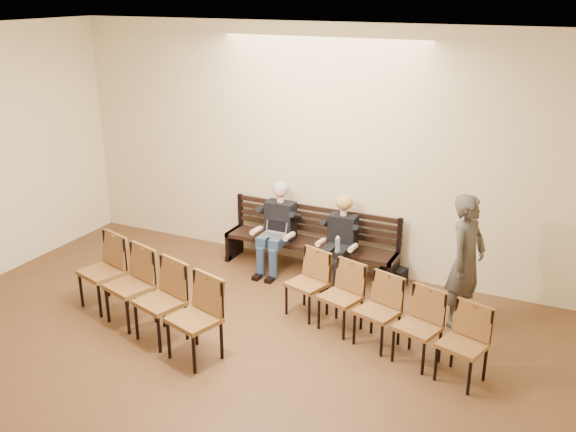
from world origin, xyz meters
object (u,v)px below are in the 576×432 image
seated_man (278,228)px  seated_woman (340,244)px  laptop (273,237)px  water_bottle (337,252)px  bench (309,257)px  chair_row_front (377,312)px  passerby (467,252)px  bag (393,276)px  chair_row_back (144,294)px

seated_man → seated_woman: bearing=0.0°
laptop → water_bottle: (1.04, -0.13, -0.00)m
laptop → water_bottle: size_ratio=1.41×
bench → water_bottle: water_bottle is taller
seated_woman → seated_man: bearing=180.0°
water_bottle → seated_man: bearing=164.1°
bench → chair_row_front: 2.18m
bench → water_bottle: (0.59, -0.42, 0.34)m
laptop → passerby: size_ratio=0.17×
bench → bag: 1.25m
bench → passerby: size_ratio=1.36×
chair_row_back → chair_row_front: bearing=35.8°
seated_woman → water_bottle: (0.08, -0.30, 0.01)m
passerby → water_bottle: bearing=101.3°
seated_woman → water_bottle: bearing=-75.8°
chair_row_front → chair_row_back: 2.76m
laptop → chair_row_back: 2.23m
seated_woman → passerby: passerby is taller
bag → chair_row_back: chair_row_back is taller
bench → passerby: bearing=-14.6°
water_bottle → bag: size_ratio=0.67×
passerby → chair_row_back: bearing=135.6°
passerby → bench: bearing=92.7°
bag → passerby: (1.07, -0.70, 0.83)m
seated_man → seated_woman: seated_man is taller
bag → seated_man: bearing=-172.6°
bench → bag: bench is taller
bag → laptop: bearing=-167.0°
bag → chair_row_front: 1.69m
water_bottle → bag: 0.94m
laptop → passerby: bearing=-9.3°
bench → chair_row_front: bearing=-45.2°
seated_woman → bag: size_ratio=3.23×
seated_man → chair_row_front: size_ratio=0.49×
seated_man → water_bottle: seated_man is taller
chair_row_back → seated_man: bearing=91.8°
bag → chair_row_back: 3.45m
chair_row_front → seated_man: bearing=161.5°
water_bottle → chair_row_front: 1.47m
seated_man → laptop: 0.18m
bench → chair_row_back: chair_row_back is taller
bag → chair_row_front: (0.29, -1.64, 0.29)m
seated_woman → water_bottle: 0.31m
seated_man → bag: (1.70, 0.22, -0.51)m
bench → bag: bearing=4.6°
chair_row_front → chair_row_back: chair_row_back is taller
laptop → bag: 1.79m
seated_man → passerby: bearing=-9.8°
water_bottle → passerby: (1.72, -0.18, 0.39)m
seated_woman → chair_row_back: bearing=-124.7°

